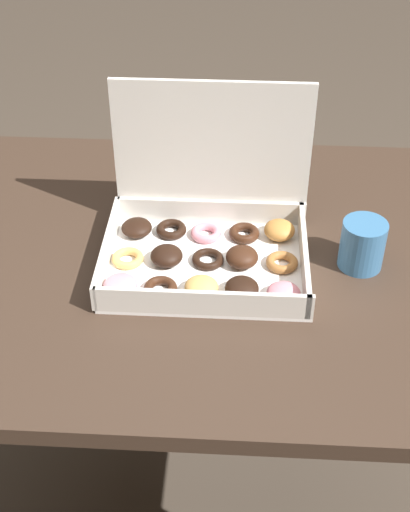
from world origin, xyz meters
name	(u,v)px	position (x,y,z in m)	size (l,w,h in m)	color
ground_plane	(208,509)	(0.00, 0.00, 0.00)	(8.00, 8.00, 0.00)	#42382D
dining_table	(209,308)	(0.00, 0.00, 0.64)	(1.00, 0.76, 0.76)	#38281E
donut_box	(207,231)	(0.00, 0.00, 0.81)	(0.33, 0.26, 0.27)	white
coffee_mug	(363,244)	(0.25, -0.01, 0.81)	(0.07, 0.07, 0.08)	teal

